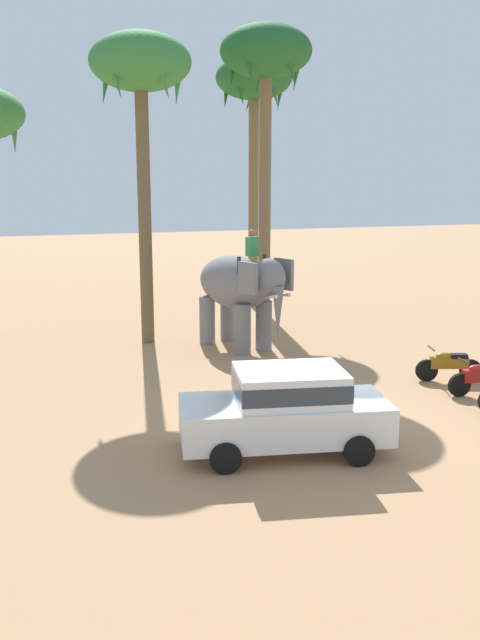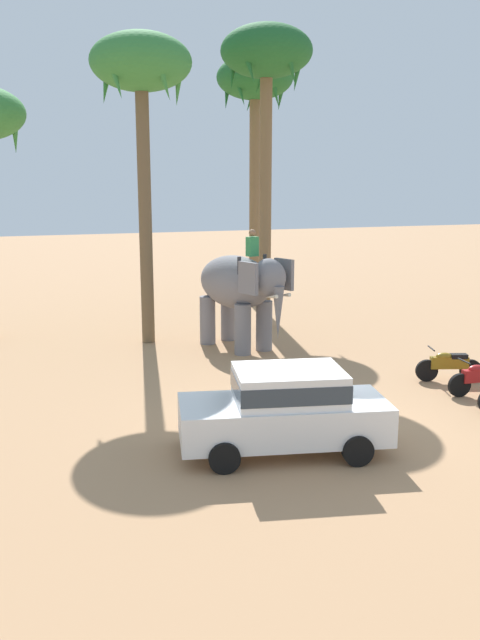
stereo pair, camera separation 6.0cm
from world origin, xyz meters
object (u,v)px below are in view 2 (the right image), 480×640
(motorcycle_far_in_row, at_px, (449,365))
(palm_tree_near_hut, at_px, (255,88))
(palm_tree_behind_elephant, at_px, (141,74))
(elephant_with_mahout, at_px, (240,288))
(palm_tree_far_back, at_px, (266,65))
(car_sedan_foreground, at_px, (285,407))

(motorcycle_far_in_row, xyz_separation_m, palm_tree_near_hut, (-0.58, 12.75, 8.69))
(palm_tree_near_hut, bearing_deg, palm_tree_behind_elephant, -138.08)
(elephant_with_mahout, bearing_deg, palm_tree_behind_elephant, 143.80)
(palm_tree_behind_elephant, xyz_separation_m, palm_tree_far_back, (4.61, 0.86, 0.69))
(motorcycle_far_in_row, bearing_deg, palm_tree_far_back, 103.38)
(car_sedan_foreground, xyz_separation_m, palm_tree_behind_elephant, (-0.41, 10.23, 7.69))
(elephant_with_mahout, relative_size, palm_tree_behind_elephant, 0.41)
(palm_tree_behind_elephant, height_order, palm_tree_far_back, palm_tree_far_back)
(palm_tree_behind_elephant, bearing_deg, palm_tree_far_back, 10.60)
(car_sedan_foreground, distance_m, palm_tree_far_back, 14.52)
(car_sedan_foreground, distance_m, elephant_with_mahout, 8.68)
(palm_tree_near_hut, bearing_deg, elephant_with_mahout, -115.03)
(elephant_with_mahout, xyz_separation_m, palm_tree_far_back, (2.02, 2.76, 7.32))
(elephant_with_mahout, xyz_separation_m, palm_tree_near_hut, (3.40, 7.28, 7.17))
(palm_tree_behind_elephant, distance_m, palm_tree_near_hut, 8.07)
(elephant_with_mahout, distance_m, palm_tree_far_back, 8.08)
(car_sedan_foreground, height_order, palm_tree_behind_elephant, palm_tree_behind_elephant)
(car_sedan_foreground, height_order, elephant_with_mahout, elephant_with_mahout)
(elephant_with_mahout, height_order, motorcycle_far_in_row, elephant_with_mahout)
(motorcycle_far_in_row, distance_m, palm_tree_near_hut, 15.44)
(motorcycle_far_in_row, relative_size, palm_tree_far_back, 0.16)
(car_sedan_foreground, relative_size, palm_tree_near_hut, 0.42)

